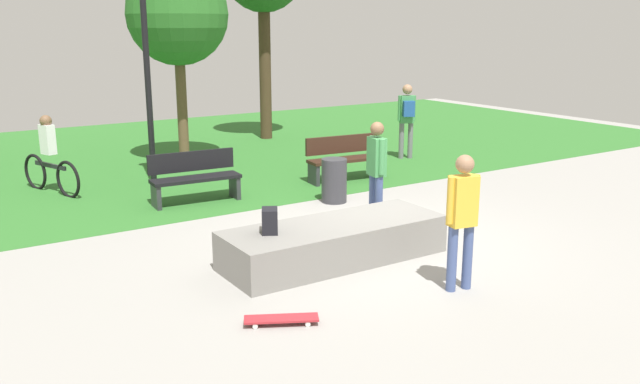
{
  "coord_description": "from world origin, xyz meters",
  "views": [
    {
      "loc": [
        -5.93,
        -7.62,
        3.14
      ],
      "look_at": [
        -1.11,
        -0.13,
        0.89
      ],
      "focal_mm": 37.41,
      "sensor_mm": 36.0,
      "label": 1
    }
  ],
  "objects_px": {
    "trash_bin": "(334,180)",
    "pedestrian_with_backpack": "(407,114)",
    "skater_performing_trick": "(462,213)",
    "park_bench_far_right": "(195,176)",
    "lamp_post": "(146,52)",
    "backpack_on_ledge": "(270,221)",
    "concrete_ledge": "(334,242)",
    "skater_watching": "(376,165)",
    "cyclist_on_bicycle": "(50,160)",
    "park_bench_near_path": "(344,157)",
    "skateboard_by_ledge": "(281,319)",
    "tree_broad_elm": "(177,15)"
  },
  "relations": [
    {
      "from": "park_bench_far_right",
      "to": "park_bench_near_path",
      "type": "distance_m",
      "value": 3.25
    },
    {
      "from": "skateboard_by_ledge",
      "to": "skater_watching",
      "type": "bearing_deg",
      "value": 37.73
    },
    {
      "from": "lamp_post",
      "to": "backpack_on_ledge",
      "type": "bearing_deg",
      "value": -93.9
    },
    {
      "from": "skater_watching",
      "to": "pedestrian_with_backpack",
      "type": "relative_size",
      "value": 0.94
    },
    {
      "from": "trash_bin",
      "to": "skater_performing_trick",
      "type": "bearing_deg",
      "value": -103.63
    },
    {
      "from": "skateboard_by_ledge",
      "to": "tree_broad_elm",
      "type": "xyz_separation_m",
      "value": [
        2.41,
        8.83,
        3.26
      ]
    },
    {
      "from": "concrete_ledge",
      "to": "park_bench_near_path",
      "type": "height_order",
      "value": "park_bench_near_path"
    },
    {
      "from": "cyclist_on_bicycle",
      "to": "concrete_ledge",
      "type": "bearing_deg",
      "value": -68.12
    },
    {
      "from": "concrete_ledge",
      "to": "skateboard_by_ledge",
      "type": "distance_m",
      "value": 2.1
    },
    {
      "from": "skateboard_by_ledge",
      "to": "cyclist_on_bicycle",
      "type": "bearing_deg",
      "value": 96.4
    },
    {
      "from": "backpack_on_ledge",
      "to": "skateboard_by_ledge",
      "type": "height_order",
      "value": "backpack_on_ledge"
    },
    {
      "from": "skater_watching",
      "to": "tree_broad_elm",
      "type": "bearing_deg",
      "value": 96.17
    },
    {
      "from": "backpack_on_ledge",
      "to": "skater_performing_trick",
      "type": "height_order",
      "value": "skater_performing_trick"
    },
    {
      "from": "park_bench_near_path",
      "to": "skater_watching",
      "type": "bearing_deg",
      "value": -115.54
    },
    {
      "from": "park_bench_near_path",
      "to": "cyclist_on_bicycle",
      "type": "height_order",
      "value": "cyclist_on_bicycle"
    },
    {
      "from": "concrete_ledge",
      "to": "park_bench_near_path",
      "type": "relative_size",
      "value": 1.89
    },
    {
      "from": "skater_watching",
      "to": "park_bench_far_right",
      "type": "bearing_deg",
      "value": 123.71
    },
    {
      "from": "backpack_on_ledge",
      "to": "cyclist_on_bicycle",
      "type": "relative_size",
      "value": 0.19
    },
    {
      "from": "skateboard_by_ledge",
      "to": "pedestrian_with_backpack",
      "type": "bearing_deg",
      "value": 42.0
    },
    {
      "from": "skater_performing_trick",
      "to": "lamp_post",
      "type": "distance_m",
      "value": 7.66
    },
    {
      "from": "concrete_ledge",
      "to": "skater_watching",
      "type": "xyz_separation_m",
      "value": [
        1.51,
        1.05,
        0.7
      ]
    },
    {
      "from": "pedestrian_with_backpack",
      "to": "concrete_ledge",
      "type": "bearing_deg",
      "value": -137.49
    },
    {
      "from": "tree_broad_elm",
      "to": "lamp_post",
      "type": "bearing_deg",
      "value": -127.48
    },
    {
      "from": "pedestrian_with_backpack",
      "to": "park_bench_near_path",
      "type": "bearing_deg",
      "value": -157.01
    },
    {
      "from": "skater_watching",
      "to": "park_bench_far_right",
      "type": "relative_size",
      "value": 1.02
    },
    {
      "from": "skater_watching",
      "to": "tree_broad_elm",
      "type": "xyz_separation_m",
      "value": [
        -0.7,
        6.43,
        2.35
      ]
    },
    {
      "from": "skater_watching",
      "to": "cyclist_on_bicycle",
      "type": "distance_m",
      "value": 6.37
    },
    {
      "from": "skater_performing_trick",
      "to": "tree_broad_elm",
      "type": "distance_m",
      "value": 9.45
    },
    {
      "from": "park_bench_far_right",
      "to": "trash_bin",
      "type": "bearing_deg",
      "value": -32.41
    },
    {
      "from": "park_bench_far_right",
      "to": "pedestrian_with_backpack",
      "type": "relative_size",
      "value": 0.92
    },
    {
      "from": "trash_bin",
      "to": "cyclist_on_bicycle",
      "type": "xyz_separation_m",
      "value": [
        -4.15,
        3.49,
        0.24
      ]
    },
    {
      "from": "trash_bin",
      "to": "pedestrian_with_backpack",
      "type": "height_order",
      "value": "pedestrian_with_backpack"
    },
    {
      "from": "park_bench_far_right",
      "to": "concrete_ledge",
      "type": "bearing_deg",
      "value": -84.2
    },
    {
      "from": "backpack_on_ledge",
      "to": "skater_performing_trick",
      "type": "bearing_deg",
      "value": 71.12
    },
    {
      "from": "backpack_on_ledge",
      "to": "pedestrian_with_backpack",
      "type": "relative_size",
      "value": 0.18
    },
    {
      "from": "skater_performing_trick",
      "to": "park_bench_far_right",
      "type": "distance_m",
      "value": 5.7
    },
    {
      "from": "lamp_post",
      "to": "cyclist_on_bicycle",
      "type": "xyz_separation_m",
      "value": [
        -1.88,
        0.34,
        -1.97
      ]
    },
    {
      "from": "concrete_ledge",
      "to": "tree_broad_elm",
      "type": "xyz_separation_m",
      "value": [
        0.81,
        7.48,
        3.06
      ]
    },
    {
      "from": "concrete_ledge",
      "to": "park_bench_far_right",
      "type": "distance_m",
      "value": 3.93
    },
    {
      "from": "skater_performing_trick",
      "to": "park_bench_near_path",
      "type": "relative_size",
      "value": 1.02
    },
    {
      "from": "concrete_ledge",
      "to": "lamp_post",
      "type": "xyz_separation_m",
      "value": [
        -0.55,
        5.71,
        2.34
      ]
    },
    {
      "from": "concrete_ledge",
      "to": "park_bench_near_path",
      "type": "distance_m",
      "value": 4.82
    },
    {
      "from": "backpack_on_ledge",
      "to": "trash_bin",
      "type": "bearing_deg",
      "value": 161.45
    },
    {
      "from": "skater_performing_trick",
      "to": "cyclist_on_bicycle",
      "type": "distance_m",
      "value": 8.33
    },
    {
      "from": "park_bench_far_right",
      "to": "cyclist_on_bicycle",
      "type": "bearing_deg",
      "value": 133.51
    },
    {
      "from": "park_bench_far_right",
      "to": "lamp_post",
      "type": "relative_size",
      "value": 0.38
    },
    {
      "from": "skater_performing_trick",
      "to": "tree_broad_elm",
      "type": "height_order",
      "value": "tree_broad_elm"
    },
    {
      "from": "tree_broad_elm",
      "to": "skateboard_by_ledge",
      "type": "bearing_deg",
      "value": -105.26
    },
    {
      "from": "park_bench_near_path",
      "to": "tree_broad_elm",
      "type": "xyz_separation_m",
      "value": [
        -2.04,
        3.61,
        2.84
      ]
    },
    {
      "from": "lamp_post",
      "to": "pedestrian_with_backpack",
      "type": "relative_size",
      "value": 2.43
    }
  ]
}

